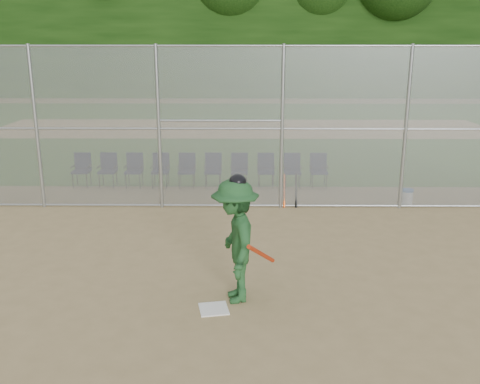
{
  "coord_description": "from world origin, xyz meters",
  "views": [
    {
      "loc": [
        0.1,
        -7.93,
        4.01
      ],
      "look_at": [
        0.0,
        2.5,
        1.1
      ],
      "focal_mm": 40.0,
      "sensor_mm": 36.0,
      "label": 1
    }
  ],
  "objects_px": {
    "water_cooler": "(407,197)",
    "chair_0": "(81,170)",
    "batter_at_plate": "(235,240)",
    "home_plate": "(214,309)"
  },
  "relations": [
    {
      "from": "water_cooler",
      "to": "chair_0",
      "type": "distance_m",
      "value": 9.04
    },
    {
      "from": "chair_0",
      "to": "home_plate",
      "type": "bearing_deg",
      "value": -60.14
    },
    {
      "from": "home_plate",
      "to": "batter_at_plate",
      "type": "height_order",
      "value": "batter_at_plate"
    },
    {
      "from": "chair_0",
      "to": "batter_at_plate",
      "type": "bearing_deg",
      "value": -56.91
    },
    {
      "from": "batter_at_plate",
      "to": "water_cooler",
      "type": "distance_m",
      "value": 6.87
    },
    {
      "from": "water_cooler",
      "to": "chair_0",
      "type": "bearing_deg",
      "value": 169.12
    },
    {
      "from": "home_plate",
      "to": "water_cooler",
      "type": "distance_m",
      "value": 7.32
    },
    {
      "from": "water_cooler",
      "to": "chair_0",
      "type": "xyz_separation_m",
      "value": [
        -8.87,
        1.7,
        0.27
      ]
    },
    {
      "from": "water_cooler",
      "to": "batter_at_plate",
      "type": "bearing_deg",
      "value": -129.13
    },
    {
      "from": "batter_at_plate",
      "to": "water_cooler",
      "type": "height_order",
      "value": "batter_at_plate"
    }
  ]
}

